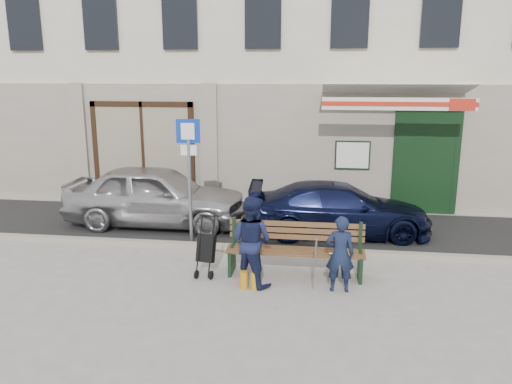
% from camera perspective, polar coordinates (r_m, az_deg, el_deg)
% --- Properties ---
extents(ground, '(80.00, 80.00, 0.00)m').
position_cam_1_polar(ground, '(8.69, -3.33, -10.12)').
color(ground, '#9E9991').
rests_on(ground, ground).
extents(asphalt_lane, '(60.00, 3.20, 0.01)m').
position_cam_1_polar(asphalt_lane, '(11.56, -0.39, -4.01)').
color(asphalt_lane, '#282828').
rests_on(asphalt_lane, ground).
extents(curb, '(60.00, 0.18, 0.12)m').
position_cam_1_polar(curb, '(10.04, -1.69, -6.42)').
color(curb, '#9E9384').
rests_on(curb, ground).
extents(building, '(20.00, 8.27, 10.00)m').
position_cam_1_polar(building, '(16.41, 2.41, 18.68)').
color(building, beige).
rests_on(building, ground).
extents(car_silver, '(4.18, 1.69, 1.42)m').
position_cam_1_polar(car_silver, '(11.77, -11.35, -0.38)').
color(car_silver, '#B4B3B8').
rests_on(car_silver, ground).
extents(car_navy, '(4.05, 1.91, 1.14)m').
position_cam_1_polar(car_navy, '(11.06, 9.52, -1.94)').
color(car_navy, black).
rests_on(car_navy, ground).
extents(parking_sign, '(0.48, 0.10, 2.58)m').
position_cam_1_polar(parking_sign, '(10.19, -7.66, 3.44)').
color(parking_sign, gray).
rests_on(parking_sign, ground).
extents(bench, '(2.40, 1.17, 0.98)m').
position_cam_1_polar(bench, '(8.77, 4.20, -6.68)').
color(bench, brown).
rests_on(bench, ground).
extents(man, '(0.47, 0.32, 1.27)m').
position_cam_1_polar(man, '(8.19, 9.58, -7.00)').
color(man, '#141C37').
rests_on(man, ground).
extents(woman, '(0.93, 0.86, 1.53)m').
position_cam_1_polar(woman, '(8.30, -0.50, -5.58)').
color(woman, '#161B3C').
rests_on(woman, ground).
extents(stroller, '(0.35, 0.46, 1.05)m').
position_cam_1_polar(stroller, '(8.82, -5.74, -6.54)').
color(stroller, black).
rests_on(stroller, ground).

